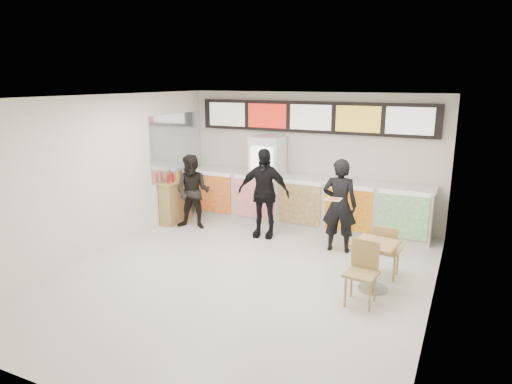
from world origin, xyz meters
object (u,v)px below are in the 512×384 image
Objects in this scene: service_counter at (304,202)px; cafe_table at (375,257)px; customer_mid at (263,193)px; condiment_ledge at (175,201)px; drinks_fridge at (267,179)px; customer_main at (340,205)px; customer_left at (193,192)px.

service_counter reaches higher than cafe_table.
customer_mid is 2.32m from condiment_ledge.
drinks_fridge is (-0.93, 0.02, 0.43)m from service_counter.
drinks_fridge is at bearing -36.55° from customer_main.
customer_left is 1.66m from customer_mid.
customer_mid is 1.62× the size of condiment_ledge.
condiment_ledge reaches higher than service_counter.
customer_main is at bearing -46.75° from service_counter.
customer_left is at bearing 169.17° from cafe_table.
condiment_ledge reaches higher than cafe_table.
customer_left reaches higher than service_counter.
service_counter is 1.69m from customer_main.
service_counter is 1.24m from customer_mid.
cafe_table is at bearing 118.23° from customer_main.
drinks_fridge reaches higher than customer_mid.
cafe_table is at bearing -39.31° from customer_mid.
drinks_fridge is 1.13m from customer_mid.
service_counter is at bearing 54.00° from customer_mid.
customer_main reaches higher than service_counter.
service_counter is 3.33× the size of customer_left.
customer_main is 3.98m from condiment_ledge.
customer_left is 1.43× the size of condiment_ledge.
condiment_ledge is (-3.95, 0.17, -0.42)m from customer_main.
customer_left is at bearing -135.45° from drinks_fridge.
customer_mid is (-0.55, -1.05, 0.38)m from service_counter.
condiment_ledge is at bearing -159.85° from service_counter.
drinks_fridge is 4.06m from cafe_table.
cafe_table is at bearing -30.73° from customer_left.
condiment_ledge is (-2.27, 0.01, -0.45)m from customer_mid.
condiment_ledge is (-1.89, -1.05, -0.50)m from drinks_fridge.
customer_mid is at bearing -117.62° from service_counter.
customer_main is 3.33m from customer_left.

